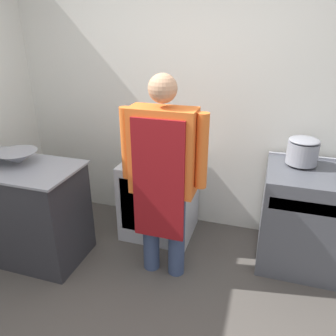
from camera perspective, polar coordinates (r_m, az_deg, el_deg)
name	(u,v)px	position (r m, az deg, el deg)	size (l,w,h in m)	color
wall_back	(190,97)	(3.25, 3.85, 12.20)	(8.00, 0.05, 2.70)	silver
prep_counter	(26,212)	(3.23, -23.48, -7.02)	(1.05, 0.60, 0.90)	#2D2D33
stove	(319,220)	(3.14, 24.88, -8.28)	(0.96, 0.67, 0.91)	#4C4F56
fridge_unit	(159,198)	(3.32, -1.50, -5.20)	(0.69, 0.59, 0.78)	silver
person_cook	(163,170)	(2.52, -0.90, -0.28)	(0.68, 0.24, 1.69)	#38476B
mixing_bowl	(17,158)	(3.08, -24.75, 1.67)	(0.35, 0.35, 0.11)	gray
stock_pot	(303,151)	(2.98, 22.42, 2.83)	(0.26, 0.26, 0.23)	gray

